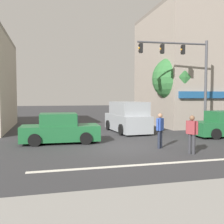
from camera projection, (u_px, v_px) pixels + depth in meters
name	position (u px, v px, depth m)	size (l,w,h in m)	color
ground_plane	(126.00, 146.00, 12.97)	(120.00, 120.00, 0.00)	#333335
lane_marking_stripe	(154.00, 164.00, 9.59)	(9.00, 0.24, 0.01)	silver
building_right_corner	(218.00, 70.00, 24.58)	(13.57, 8.95, 10.01)	gray
street_tree	(174.00, 79.00, 20.58)	(3.47, 3.47, 5.62)	#4C3823
utility_pole_far_right	(177.00, 75.00, 22.70)	(1.40, 0.22, 8.31)	brown
traffic_light_mast	(188.00, 69.00, 17.33)	(4.89, 0.49, 6.20)	#47474C
sedan_parked_curbside	(60.00, 130.00, 13.98)	(4.16, 2.00, 1.58)	#1E6033
van_crossing_center	(127.00, 118.00, 18.19)	(2.27, 4.71, 2.11)	#999EA3
pedestrian_mid_crossing	(192.00, 132.00, 11.20)	(0.37, 0.51, 1.67)	#333338
pedestrian_far_side	(160.00, 128.00, 12.48)	(0.47, 0.40, 1.67)	#232838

